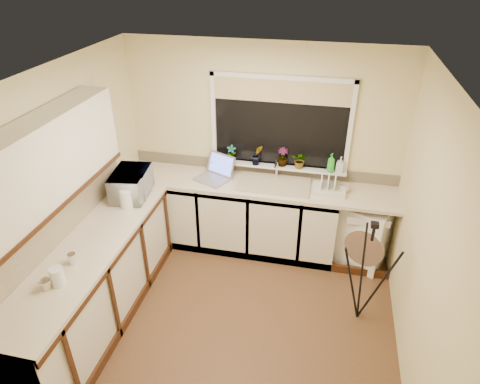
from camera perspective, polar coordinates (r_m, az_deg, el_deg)
name	(u,v)px	position (r m, az deg, el deg)	size (l,w,h in m)	color
floor	(234,315)	(4.52, -0.82, -16.31)	(3.20, 3.20, 0.00)	brown
ceiling	(232,77)	(3.22, -1.15, 15.22)	(3.20, 3.20, 0.00)	white
wall_back	(262,147)	(5.02, 3.01, 6.02)	(3.20, 3.20, 0.00)	beige
wall_front	(174,355)	(2.66, -8.93, -20.94)	(3.20, 3.20, 0.00)	beige
wall_left	(70,196)	(4.34, -22.00, -0.50)	(3.00, 3.00, 0.00)	beige
wall_right	(425,240)	(3.76, 23.66, -5.91)	(3.00, 3.00, 0.00)	beige
base_cabinet_back	(230,214)	(5.20, -1.33, -3.00)	(2.55, 0.60, 0.86)	silver
base_cabinet_left	(97,285)	(4.44, -18.75, -11.77)	(0.54, 2.40, 0.86)	silver
worktop_back	(257,185)	(4.91, 2.30, 0.95)	(3.20, 0.60, 0.04)	beige
worktop_left	(89,248)	(4.16, -19.76, -7.13)	(0.60, 2.40, 0.04)	beige
upper_cabinet	(41,164)	(3.68, -25.23, 3.41)	(0.28, 1.90, 0.70)	silver
splashback_left	(55,222)	(4.18, -23.73, -3.76)	(0.02, 2.40, 0.45)	beige
splashback_back	(261,167)	(5.12, 2.91, 3.37)	(3.20, 0.02, 0.14)	beige
window_glass	(280,123)	(4.86, 5.43, 9.22)	(1.50, 0.02, 1.00)	black
window_blind	(281,91)	(4.71, 5.62, 13.37)	(1.50, 0.02, 0.25)	tan
windowsill	(277,166)	(5.02, 5.07, 3.50)	(1.60, 0.14, 0.03)	white
sink	(274,184)	(4.87, 4.62, 1.03)	(0.82, 0.46, 0.03)	tan
faucet	(277,169)	(4.98, 4.98, 3.10)	(0.03, 0.03, 0.24)	silver
washing_machine	(363,232)	(5.17, 16.32, -5.21)	(0.55, 0.53, 0.78)	white
laptop	(216,172)	(5.00, -3.29, 2.68)	(0.49, 0.48, 0.27)	gray
kettle	(127,199)	(4.58, -15.03, -0.85)	(0.15, 0.15, 0.19)	white
dish_rack	(329,190)	(4.83, 11.92, 0.33)	(0.37, 0.27, 0.05)	beige
tripod	(365,273)	(4.28, 16.57, -10.45)	(0.57, 0.57, 1.16)	black
glass_jug	(57,277)	(3.77, -23.43, -10.42)	(0.11, 0.11, 0.16)	white
steel_jar	(72,259)	(3.97, -21.71, -8.34)	(0.07, 0.07, 0.10)	silver
microwave	(131,184)	(4.74, -14.48, 1.08)	(0.53, 0.36, 0.29)	white
plant_a	(232,154)	(5.02, -1.14, 5.18)	(0.11, 0.08, 0.21)	#999999
plant_b	(257,155)	(4.95, 2.31, 5.04)	(0.14, 0.11, 0.25)	#999999
plant_c	(283,157)	(4.95, 5.77, 4.73)	(0.12, 0.12, 0.22)	#999999
plant_d	(300,160)	(4.93, 8.13, 4.26)	(0.18, 0.15, 0.20)	#999999
soap_bottle_green	(331,163)	(4.90, 12.20, 3.87)	(0.09, 0.09, 0.23)	green
soap_bottle_clear	(340,164)	(4.93, 13.39, 3.64)	(0.08, 0.08, 0.18)	#999999
cup_back	(344,188)	(4.85, 13.88, 0.48)	(0.12, 0.12, 0.09)	beige
cup_left	(45,285)	(3.79, -24.78, -11.28)	(0.10, 0.10, 0.09)	beige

